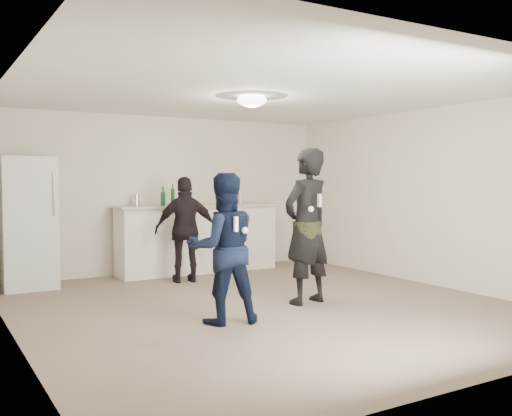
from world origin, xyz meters
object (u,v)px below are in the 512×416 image
man (223,248)px  spectator (186,229)px  woman (307,226)px  counter (198,240)px  fridge (28,223)px  shaker (137,200)px

man → spectator: man is taller
woman → spectator: (-0.67, 2.06, -0.17)m
counter → woman: 2.84m
counter → man: man is taller
spectator → fridge: bearing=-4.0°
fridge → shaker: size_ratio=10.59×
fridge → woman: 3.86m
counter → fridge: fridge is taller
woman → man: bearing=2.5°
counter → spectator: 0.95m
fridge → spectator: fridge is taller
counter → spectator: spectator is taller
spectator → man: bearing=89.4°
shaker → man: man is taller
man → spectator: bearing=-92.5°
spectator → counter: bearing=-111.5°
counter → man: 3.35m
counter → woman: bearing=-87.2°
counter → spectator: bearing=-125.6°
counter → woman: (0.14, -2.81, 0.41)m
woman → fridge: bearing=-56.5°
shaker → fridge: bearing=-173.2°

